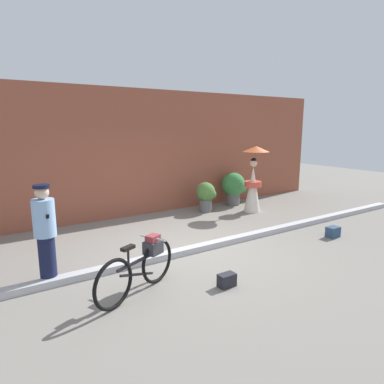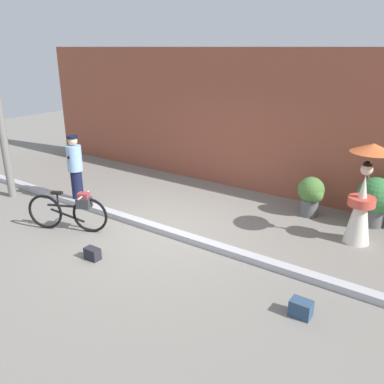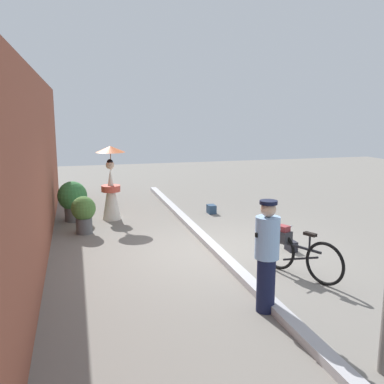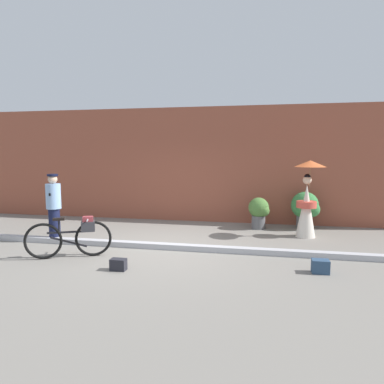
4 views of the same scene
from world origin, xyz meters
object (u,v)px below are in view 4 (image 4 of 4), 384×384
object	(u,v)px
bicycle_near_officer	(73,236)
potted_plant_small	(306,208)
person_officer	(54,206)
person_with_parasol	(307,200)
backpack_on_pavement	(320,266)
backpack_spare	(118,264)
potted_plant_by_door	(259,211)

from	to	relation	value
bicycle_near_officer	potted_plant_small	world-z (taller)	potted_plant_small
bicycle_near_officer	person_officer	bearing A→B (deg)	135.62
bicycle_near_officer	potted_plant_small	xyz separation A→B (m)	(4.90, 3.70, 0.15)
person_with_parasol	backpack_on_pavement	xyz separation A→B (m)	(-0.07, -2.73, -0.82)
person_officer	person_with_parasol	distance (m)	6.14
person_officer	person_with_parasol	world-z (taller)	person_with_parasol
backpack_spare	potted_plant_small	bearing A→B (deg)	49.09
backpack_spare	backpack_on_pavement	bearing A→B (deg)	9.10
person_officer	backpack_on_pavement	xyz separation A→B (m)	(5.85, -1.09, -0.73)
person_officer	potted_plant_small	distance (m)	6.56
backpack_spare	bicycle_near_officer	bearing A→B (deg)	155.10
potted_plant_by_door	backpack_spare	size ratio (longest dim) A/B	3.12
potted_plant_by_door	backpack_on_pavement	size ratio (longest dim) A/B	2.97
person_with_parasol	potted_plant_small	size ratio (longest dim) A/B	1.85
person_with_parasol	bicycle_near_officer	bearing A→B (deg)	-150.38
person_with_parasol	potted_plant_small	world-z (taller)	person_with_parasol
bicycle_near_officer	person_with_parasol	bearing A→B (deg)	29.62
backpack_on_pavement	backpack_spare	xyz separation A→B (m)	(-3.53, -0.56, -0.02)
bicycle_near_officer	backpack_on_pavement	distance (m)	4.74
potted_plant_small	backpack_on_pavement	bearing A→B (deg)	-92.54
potted_plant_by_door	backpack_on_pavement	bearing A→B (deg)	-72.43
potted_plant_small	person_officer	bearing A→B (deg)	-156.55
person_with_parasol	potted_plant_by_door	distance (m)	1.44
bicycle_near_officer	backpack_on_pavement	size ratio (longest dim) A/B	5.28
bicycle_near_officer	potted_plant_small	bearing A→B (deg)	37.04
bicycle_near_officer	person_with_parasol	size ratio (longest dim) A/B	0.81
bicycle_near_officer	person_officer	world-z (taller)	person_officer
potted_plant_small	backpack_spare	distance (m)	5.65
person_officer	backpack_on_pavement	world-z (taller)	person_officer
potted_plant_small	backpack_spare	bearing A→B (deg)	-130.91
potted_plant_small	bicycle_near_officer	bearing A→B (deg)	-142.96
person_with_parasol	backpack_on_pavement	world-z (taller)	person_with_parasol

